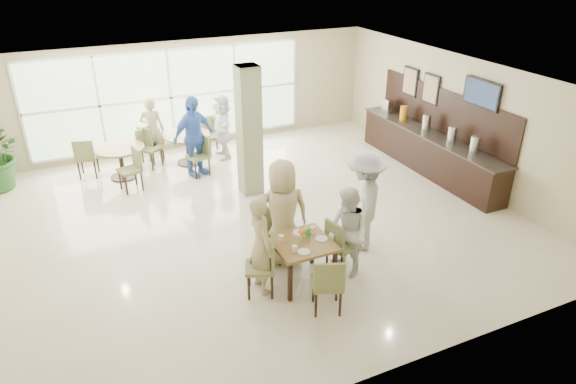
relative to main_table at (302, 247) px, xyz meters
name	(u,v)px	position (x,y,z in m)	size (l,w,h in m)	color
ground	(254,219)	(0.04, 2.26, -0.65)	(10.00, 10.00, 0.00)	beige
room_shell	(251,139)	(0.04, 2.26, 1.05)	(10.00, 10.00, 10.00)	white
window_bank	(171,98)	(-0.46, 6.72, 0.75)	(7.00, 0.04, 7.00)	silver
column	(249,132)	(0.44, 3.46, 0.75)	(0.45, 0.45, 2.80)	#7B8059
main_table	(302,247)	(0.00, 0.00, 0.00)	(0.92, 0.92, 0.75)	brown
round_table_left	(120,154)	(-2.02, 5.41, -0.08)	(1.12, 1.12, 0.75)	brown
round_table_right	(187,141)	(-0.39, 5.63, -0.07)	(1.15, 1.15, 0.75)	brown
chairs_main_table	(302,256)	(0.01, 0.00, -0.18)	(2.06, 2.17, 0.95)	olive
chairs_table_left	(122,158)	(-1.99, 5.42, -0.18)	(2.05, 1.73, 0.95)	olive
chairs_table_right	(188,145)	(-0.39, 5.63, -0.18)	(2.13, 1.87, 0.95)	olive
tabletop_clutter	(302,238)	(0.01, 0.01, 0.16)	(0.75, 0.74, 0.21)	white
buffet_counter	(429,149)	(4.74, 2.77, -0.10)	(0.64, 4.70, 1.95)	black
wall_tv	(482,93)	(4.98, 1.66, 1.50)	(0.06, 1.00, 0.58)	black
framed_art_a	(431,89)	(4.99, 3.26, 1.20)	(0.05, 0.55, 0.70)	black
framed_art_b	(410,81)	(4.99, 4.06, 1.20)	(0.05, 0.55, 0.70)	black
teen_left	(261,245)	(-0.66, 0.08, 0.17)	(0.60, 0.39, 1.64)	tan
teen_far	(283,213)	(-0.04, 0.67, 0.29)	(0.92, 0.50, 1.88)	tan
teen_right	(348,232)	(0.79, -0.09, 0.12)	(0.75, 0.58, 1.54)	white
teen_standing	(364,201)	(1.45, 0.48, 0.28)	(1.20, 0.69, 1.86)	#ABABAE
adult_a	(194,137)	(-0.42, 4.84, 0.30)	(1.12, 0.64, 1.91)	#4370C9
adult_b	(222,126)	(0.53, 5.66, 0.16)	(1.51, 0.65, 1.63)	white
adult_standing	(152,130)	(-1.12, 6.12, 0.17)	(0.60, 0.39, 1.65)	tan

